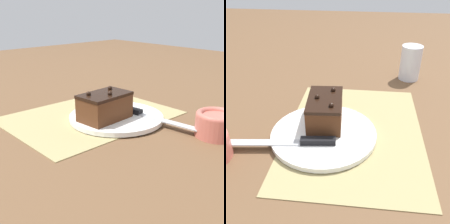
{
  "view_description": "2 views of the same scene",
  "coord_description": "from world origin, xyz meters",
  "views": [
    {
      "loc": [
        -0.53,
        -0.66,
        0.3
      ],
      "look_at": [
        0.01,
        -0.08,
        0.03
      ],
      "focal_mm": 50.0,
      "sensor_mm": 36.0,
      "label": 1
    },
    {
      "loc": [
        0.54,
        0.02,
        0.4
      ],
      "look_at": [
        -0.01,
        -0.04,
        0.05
      ],
      "focal_mm": 42.0,
      "sensor_mm": 36.0,
      "label": 2
    }
  ],
  "objects": [
    {
      "name": "ground_plane",
      "position": [
        0.0,
        0.0,
        0.0
      ],
      "size": [
        3.0,
        3.0,
        0.0
      ],
      "primitive_type": "plane",
      "color": "brown"
    },
    {
      "name": "placemat_woven",
      "position": [
        0.0,
        0.0,
        0.0
      ],
      "size": [
        0.46,
        0.34,
        0.0
      ],
      "primitive_type": "cube",
      "color": "tan",
      "rests_on": "ground_plane"
    },
    {
      "name": "cake_plate",
      "position": [
        0.03,
        -0.07,
        0.01
      ],
      "size": [
        0.26,
        0.26,
        0.01
      ],
      "color": "white",
      "rests_on": "placemat_woven"
    },
    {
      "name": "chocolate_cake",
      "position": [
        -0.01,
        -0.08,
        0.05
      ],
      "size": [
        0.14,
        0.09,
        0.08
      ],
      "rotation": [
        0.0,
        0.0,
        0.07
      ],
      "color": "#512D19",
      "rests_on": "cake_plate"
    },
    {
      "name": "serving_knife",
      "position": [
        0.08,
        -0.12,
        0.02
      ],
      "size": [
        0.05,
        0.25,
        0.01
      ],
      "rotation": [
        0.0,
        0.0,
        3.25
      ],
      "color": "black",
      "rests_on": "cake_plate"
    },
    {
      "name": "small_bowl",
      "position": [
        0.13,
        -0.32,
        0.03
      ],
      "size": [
        0.1,
        0.1,
        0.06
      ],
      "color": "#C66656",
      "rests_on": "ground_plane"
    }
  ]
}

